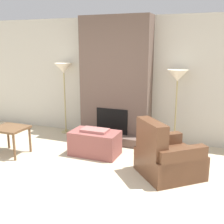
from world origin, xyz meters
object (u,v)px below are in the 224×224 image
armchair (166,159)px  side_table (10,131)px  floor_lamp_right (177,78)px  ottoman (95,143)px  floor_lamp_left (64,71)px

armchair → side_table: size_ratio=1.99×
armchair → side_table: (-2.88, -0.18, 0.17)m
floor_lamp_right → armchair: bearing=-86.4°
ottoman → floor_lamp_right: bearing=37.8°
ottoman → armchair: 1.45m
ottoman → side_table: size_ratio=1.49×
ottoman → floor_lamp_right: (1.31, 1.01, 1.15)m
armchair → ottoman: bearing=33.4°
side_table → armchair: bearing=3.5°
floor_lamp_left → floor_lamp_right: (2.54, 0.00, -0.06)m
side_table → floor_lamp_left: floor_lamp_left is taller
ottoman → armchair: bearing=-15.2°
armchair → side_table: armchair is taller
armchair → side_table: bearing=52.2°
ottoman → armchair: (1.40, -0.38, 0.04)m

